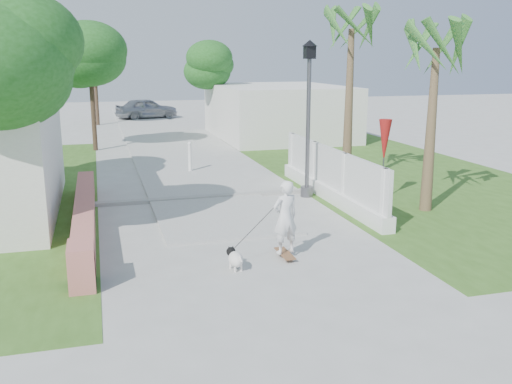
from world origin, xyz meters
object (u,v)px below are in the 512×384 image
object	(u,v)px
street_lamp	(308,113)
skateboarder	(274,222)
dog	(235,258)
parked_car	(147,108)
patio_umbrella	(385,141)
bollard	(190,156)

from	to	relation	value
street_lamp	skateboarder	xyz separation A→B (m)	(-2.51, -4.81, -1.65)
dog	parked_car	bearing A→B (deg)	76.20
street_lamp	patio_umbrella	bearing A→B (deg)	-27.76
street_lamp	dog	distance (m)	6.56
bollard	patio_umbrella	distance (m)	7.25
patio_umbrella	dog	world-z (taller)	patio_umbrella
street_lamp	skateboarder	distance (m)	5.67
skateboarder	parked_car	xyz separation A→B (m)	(-0.03, 28.08, -0.10)
skateboarder	street_lamp	bearing A→B (deg)	-131.11
skateboarder	dog	bearing A→B (deg)	7.99
dog	patio_umbrella	bearing A→B (deg)	26.08
skateboarder	parked_car	world-z (taller)	skateboarder
skateboarder	parked_car	bearing A→B (deg)	-103.48
patio_umbrella	dog	size ratio (longest dim) A/B	3.82
patio_umbrella	skateboarder	xyz separation A→B (m)	(-4.41, -3.81, -0.91)
bollard	parked_car	xyz separation A→B (m)	(0.16, 18.76, 0.10)
bollard	patio_umbrella	world-z (taller)	patio_umbrella
parked_car	patio_umbrella	bearing A→B (deg)	174.80
patio_umbrella	parked_car	xyz separation A→B (m)	(-4.44, 24.26, -1.00)
bollard	dog	bearing A→B (deg)	-94.15
street_lamp	dog	size ratio (longest dim) A/B	7.37
bollard	dog	xyz separation A→B (m)	(-0.70, -9.66, -0.36)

